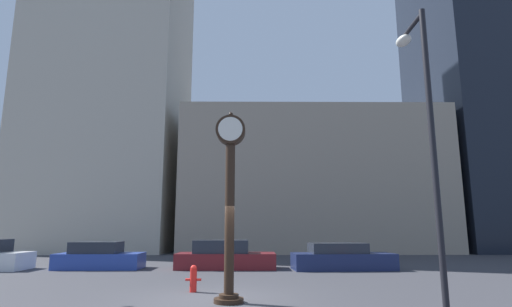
{
  "coord_description": "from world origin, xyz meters",
  "views": [
    {
      "loc": [
        1.11,
        -11.46,
        1.92
      ],
      "look_at": [
        1.3,
        10.8,
        6.08
      ],
      "focal_mm": 28.0,
      "sensor_mm": 36.0,
      "label": 1
    }
  ],
  "objects_px": {
    "car_blue": "(99,257)",
    "car_navy": "(342,258)",
    "car_maroon": "(225,257)",
    "fire_hydrant_far": "(193,278)",
    "street_clock": "(230,192)",
    "street_lamp_right": "(423,112)"
  },
  "relations": [
    {
      "from": "car_blue",
      "to": "car_maroon",
      "type": "bearing_deg",
      "value": -1.6
    },
    {
      "from": "street_clock",
      "to": "car_blue",
      "type": "relative_size",
      "value": 1.29
    },
    {
      "from": "car_blue",
      "to": "street_lamp_right",
      "type": "xyz_separation_m",
      "value": [
        11.38,
        -10.68,
        4.09
      ]
    },
    {
      "from": "street_clock",
      "to": "car_blue",
      "type": "distance_m",
      "value": 11.34
    },
    {
      "from": "car_maroon",
      "to": "street_lamp_right",
      "type": "xyz_separation_m",
      "value": [
        5.37,
        -10.65,
        4.06
      ]
    },
    {
      "from": "fire_hydrant_far",
      "to": "street_lamp_right",
      "type": "relative_size",
      "value": 0.11
    },
    {
      "from": "car_blue",
      "to": "car_maroon",
      "type": "relative_size",
      "value": 0.85
    },
    {
      "from": "car_blue",
      "to": "car_navy",
      "type": "relative_size",
      "value": 0.84
    },
    {
      "from": "fire_hydrant_far",
      "to": "street_lamp_right",
      "type": "xyz_separation_m",
      "value": [
        5.85,
        -3.64,
        4.21
      ]
    },
    {
      "from": "car_blue",
      "to": "street_lamp_right",
      "type": "bearing_deg",
      "value": -44.52
    },
    {
      "from": "fire_hydrant_far",
      "to": "street_clock",
      "type": "bearing_deg",
      "value": -56.31
    },
    {
      "from": "car_maroon",
      "to": "fire_hydrant_far",
      "type": "height_order",
      "value": "car_maroon"
    },
    {
      "from": "car_navy",
      "to": "car_blue",
      "type": "bearing_deg",
      "value": 174.05
    },
    {
      "from": "street_clock",
      "to": "car_blue",
      "type": "bearing_deg",
      "value": 127.33
    },
    {
      "from": "car_blue",
      "to": "street_lamp_right",
      "type": "height_order",
      "value": "street_lamp_right"
    },
    {
      "from": "fire_hydrant_far",
      "to": "car_maroon",
      "type": "bearing_deg",
      "value": 86.13
    },
    {
      "from": "street_clock",
      "to": "car_navy",
      "type": "xyz_separation_m",
      "value": [
        4.8,
        8.31,
        -2.38
      ]
    },
    {
      "from": "car_blue",
      "to": "street_clock",
      "type": "bearing_deg",
      "value": -54.03
    },
    {
      "from": "street_clock",
      "to": "fire_hydrant_far",
      "type": "distance_m",
      "value": 3.28
    },
    {
      "from": "street_clock",
      "to": "car_blue",
      "type": "xyz_separation_m",
      "value": [
        -6.72,
        8.82,
        -2.36
      ]
    },
    {
      "from": "street_clock",
      "to": "fire_hydrant_far",
      "type": "height_order",
      "value": "street_clock"
    },
    {
      "from": "car_maroon",
      "to": "fire_hydrant_far",
      "type": "relative_size",
      "value": 5.89
    }
  ]
}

